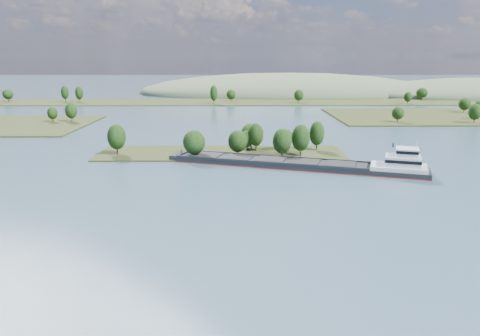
{
  "coord_description": "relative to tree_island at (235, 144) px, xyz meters",
  "views": [
    {
      "loc": [
        6.47,
        -8.04,
        39.08
      ],
      "look_at": [
        7.36,
        130.0,
        6.0
      ],
      "focal_mm": 35.0,
      "sensor_mm": 36.0,
      "label": 1
    }
  ],
  "objects": [
    {
      "name": "ground",
      "position": [
        -5.72,
        -58.83,
        -4.15
      ],
      "size": [
        1800.0,
        1800.0,
        0.0
      ],
      "primitive_type": "plane",
      "color": "#344A5A",
      "rests_on": "ground"
    },
    {
      "name": "tree_island",
      "position": [
        0.0,
        0.0,
        0.0
      ],
      "size": [
        100.0,
        31.57,
        13.95
      ],
      "color": "#273015",
      "rests_on": "ground"
    },
    {
      "name": "back_shoreline",
      "position": [
        1.73,
        220.94,
        -3.49
      ],
      "size": [
        900.0,
        60.0,
        16.59
      ],
      "color": "#273015",
      "rests_on": "ground"
    },
    {
      "name": "hill_west",
      "position": [
        54.28,
        321.17,
        -4.15
      ],
      "size": [
        320.0,
        160.0,
        44.0
      ],
      "primitive_type": "ellipsoid",
      "color": "#495B3F",
      "rests_on": "ground"
    },
    {
      "name": "cargo_barge",
      "position": [
        27.31,
        -24.21,
        -2.55
      ],
      "size": [
        92.43,
        39.62,
        12.67
      ],
      "color": "black",
      "rests_on": "ground"
    }
  ]
}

